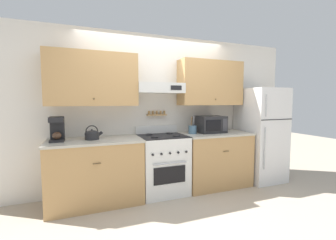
% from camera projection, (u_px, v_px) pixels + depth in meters
% --- Properties ---
extents(ground_plane, '(16.00, 16.00, 0.00)m').
position_uv_depth(ground_plane, '(171.00, 201.00, 3.27)').
color(ground_plane, '#B2A38E').
extents(wall_back, '(5.20, 0.46, 2.55)m').
position_uv_depth(wall_back, '(155.00, 101.00, 3.73)').
color(wall_back, silver).
rests_on(wall_back, ground_plane).
extents(counter_left, '(1.29, 0.69, 0.92)m').
position_uv_depth(counter_left, '(96.00, 171.00, 3.20)').
color(counter_left, tan).
rests_on(counter_left, ground_plane).
extents(counter_right, '(1.17, 0.69, 0.92)m').
position_uv_depth(counter_right, '(214.00, 159.00, 3.89)').
color(counter_right, tan).
rests_on(counter_right, ground_plane).
extents(stove_range, '(0.72, 0.67, 1.05)m').
position_uv_depth(stove_range, '(162.00, 164.00, 3.56)').
color(stove_range, white).
rests_on(stove_range, ground_plane).
extents(refrigerator, '(0.69, 0.76, 1.69)m').
position_uv_depth(refrigerator, '(260.00, 134.00, 4.16)').
color(refrigerator, white).
rests_on(refrigerator, ground_plane).
extents(tea_kettle, '(0.25, 0.19, 0.20)m').
position_uv_depth(tea_kettle, '(92.00, 135.00, 3.17)').
color(tea_kettle, '#232326').
rests_on(tea_kettle, counter_left).
extents(coffee_maker, '(0.18, 0.24, 0.33)m').
position_uv_depth(coffee_maker, '(57.00, 129.00, 3.03)').
color(coffee_maker, black).
rests_on(coffee_maker, counter_left).
extents(microwave, '(0.46, 0.37, 0.29)m').
position_uv_depth(microwave, '(211.00, 124.00, 3.87)').
color(microwave, '#232326').
rests_on(microwave, counter_right).
extents(utensil_crock, '(0.13, 0.13, 0.29)m').
position_uv_depth(utensil_crock, '(193.00, 129.00, 3.73)').
color(utensil_crock, slate).
rests_on(utensil_crock, counter_right).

